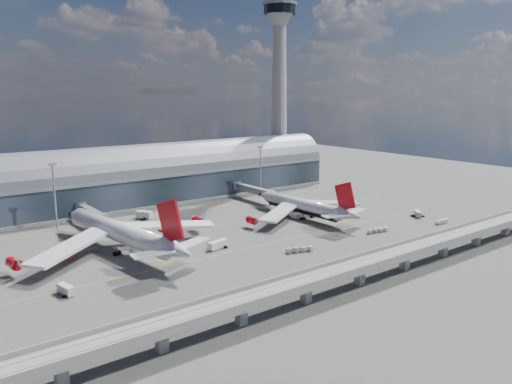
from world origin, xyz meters
TOP-DOWN VIEW (x-y plane):
  - ground at (0.00, 0.00)m, footprint 500.00×500.00m
  - taxi_lines at (0.00, 22.11)m, footprint 200.00×80.12m
  - terminal at (0.00, 77.99)m, footprint 200.00×30.00m
  - control_tower at (85.00, 83.00)m, footprint 19.00×19.00m
  - guideway at (-0.00, -55.00)m, footprint 220.00×8.50m
  - floodlight_mast_left at (-50.00, 55.00)m, footprint 3.00×0.70m
  - floodlight_mast_right at (50.00, 55.00)m, footprint 3.00×0.70m
  - airliner_left at (-40.81, 11.90)m, footprint 70.89×74.59m
  - airliner_right at (38.18, 9.09)m, footprint 57.31×59.89m
  - jet_bridge_left at (-37.65, 53.12)m, footprint 4.40×28.00m
  - jet_bridge_right at (41.64, 51.18)m, footprint 4.40×32.00m
  - service_truck_0 at (-66.91, -13.17)m, footprint 3.15×6.39m
  - service_truck_1 at (-37.07, 6.79)m, footprint 5.88×3.59m
  - service_truck_2 at (-14.09, -4.61)m, footprint 8.03×3.87m
  - service_truck_3 at (77.65, -18.82)m, footprint 5.02×5.41m
  - service_truck_4 at (33.99, 10.79)m, footprint 2.48×4.76m
  - service_truck_5 at (-16.51, 48.42)m, footprint 5.76×7.18m
  - cargo_train_0 at (5.79, -24.10)m, footprint 9.96×4.88m
  - cargo_train_1 at (45.02, -24.39)m, footprint 9.59×3.34m
  - cargo_train_2 at (75.82, -31.49)m, footprint 7.17×1.65m

SIDE VIEW (x-z plane):
  - ground at x=0.00m, z-range 0.00..0.00m
  - taxi_lines at x=0.00m, z-range 0.00..0.01m
  - cargo_train_1 at x=45.02m, z-range 0.03..1.61m
  - cargo_train_2 at x=75.82m, z-range 0.03..1.63m
  - cargo_train_0 at x=5.79m, z-range 0.04..1.71m
  - service_truck_0 at x=-66.91m, z-range 0.04..2.58m
  - service_truck_3 at x=77.65m, z-range 0.03..2.61m
  - service_truck_4 at x=33.99m, z-range 0.01..2.73m
  - service_truck_2 at x=-14.09m, z-range 0.06..2.86m
  - service_truck_1 at x=-37.07m, z-range 0.01..3.20m
  - service_truck_5 at x=-16.51m, z-range 0.04..3.33m
  - airliner_right at x=38.18m, z-range -4.58..14.44m
  - jet_bridge_left at x=-37.65m, z-range 1.55..8.80m
  - jet_bridge_right at x=41.64m, z-range 1.56..8.81m
  - guideway at x=0.00m, z-range 1.69..8.89m
  - airliner_left at x=-40.81m, z-range -4.87..17.87m
  - terminal at x=0.00m, z-range -2.66..25.34m
  - floodlight_mast_left at x=-50.00m, z-range 0.78..26.48m
  - floodlight_mast_right at x=50.00m, z-range 0.78..26.48m
  - control_tower at x=85.00m, z-range 0.14..103.14m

